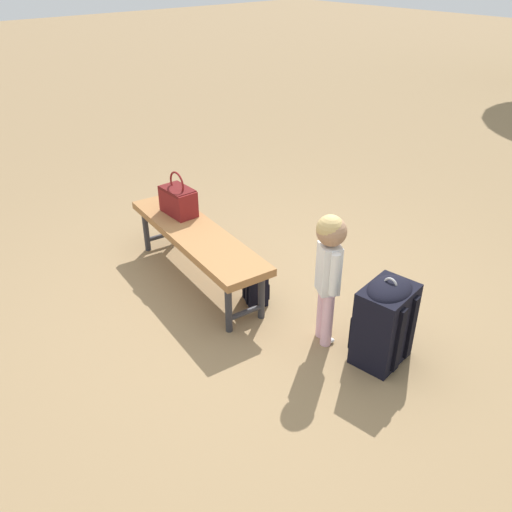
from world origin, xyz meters
name	(u,v)px	position (x,y,z in m)	size (l,w,h in m)	color
ground_plane	(263,313)	(0.00, 0.00, 0.00)	(40.00, 40.00, 0.00)	#8C704C
park_bench	(196,238)	(-0.68, -0.10, 0.39)	(1.64, 0.59, 0.45)	#9E6B3D
handbag	(178,200)	(-1.04, -0.02, 0.58)	(0.32, 0.19, 0.37)	maroon
child_standing	(329,261)	(0.50, 0.11, 0.64)	(0.24, 0.19, 0.96)	#E5B2C6
backpack_large	(385,319)	(0.87, 0.26, 0.31)	(0.37, 0.41, 0.63)	black
backpack_small	(255,283)	(-0.16, 0.06, 0.17)	(0.24, 0.22, 0.34)	black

